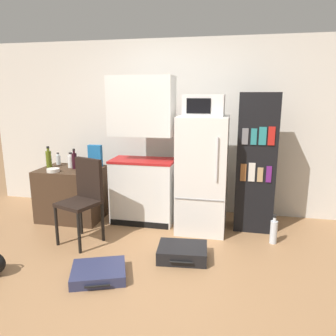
# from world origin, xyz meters

# --- Properties ---
(ground_plane) EXTENTS (24.00, 24.00, 0.00)m
(ground_plane) POSITION_xyz_m (0.00, 0.00, 0.00)
(ground_plane) COLOR #A3754C
(wall_back) EXTENTS (6.40, 0.10, 2.44)m
(wall_back) POSITION_xyz_m (0.20, 2.00, 1.22)
(wall_back) COLOR silver
(wall_back) RESTS_ON ground_plane
(side_table) EXTENTS (0.83, 0.64, 0.71)m
(side_table) POSITION_xyz_m (-1.42, 1.28, 0.35)
(side_table) COLOR #422D1E
(side_table) RESTS_ON ground_plane
(kitchen_hutch) EXTENTS (0.83, 0.46, 1.92)m
(kitchen_hutch) POSITION_xyz_m (-0.43, 1.38, 0.90)
(kitchen_hutch) COLOR silver
(kitchen_hutch) RESTS_ON ground_plane
(refrigerator) EXTENTS (0.60, 0.65, 1.44)m
(refrigerator) POSITION_xyz_m (0.37, 1.29, 0.72)
(refrigerator) COLOR white
(refrigerator) RESTS_ON ground_plane
(microwave) EXTENTS (0.47, 0.39, 0.25)m
(microwave) POSITION_xyz_m (0.37, 1.29, 1.56)
(microwave) COLOR silver
(microwave) RESTS_ON refrigerator
(bookshelf) EXTENTS (0.47, 0.34, 1.72)m
(bookshelf) POSITION_xyz_m (1.01, 1.44, 0.86)
(bookshelf) COLOR black
(bookshelf) RESTS_ON ground_plane
(bottle_olive_oil) EXTENTS (0.07, 0.07, 0.29)m
(bottle_olive_oil) POSITION_xyz_m (-1.75, 1.30, 0.83)
(bottle_olive_oil) COLOR #566619
(bottle_olive_oil) RESTS_ON side_table
(bottle_milk_white) EXTENTS (0.09, 0.09, 0.21)m
(bottle_milk_white) POSITION_xyz_m (-1.44, 1.35, 0.79)
(bottle_milk_white) COLOR white
(bottle_milk_white) RESTS_ON side_table
(bottle_clear_short) EXTENTS (0.06, 0.06, 0.17)m
(bottle_clear_short) POSITION_xyz_m (-1.72, 1.49, 0.78)
(bottle_clear_short) COLOR silver
(bottle_clear_short) RESTS_ON side_table
(bottle_wine_dark) EXTENTS (0.07, 0.07, 0.27)m
(bottle_wine_dark) POSITION_xyz_m (-1.36, 1.28, 0.82)
(bottle_wine_dark) COLOR black
(bottle_wine_dark) RESTS_ON side_table
(bowl) EXTENTS (0.16, 0.16, 0.04)m
(bowl) POSITION_xyz_m (-1.54, 1.06, 0.73)
(bowl) COLOR silver
(bowl) RESTS_ON side_table
(cereal_box) EXTENTS (0.19, 0.07, 0.30)m
(cereal_box) POSITION_xyz_m (-1.15, 1.48, 0.86)
(cereal_box) COLOR #1E66A8
(cereal_box) RESTS_ON side_table
(chair) EXTENTS (0.51, 0.51, 0.97)m
(chair) POSITION_xyz_m (-0.92, 0.66, 0.58)
(chair) COLOR black
(chair) RESTS_ON ground_plane
(suitcase_large_flat) EXTENTS (0.55, 0.45, 0.14)m
(suitcase_large_flat) POSITION_xyz_m (0.26, 0.45, 0.07)
(suitcase_large_flat) COLOR black
(suitcase_large_flat) RESTS_ON ground_plane
(suitcase_small_flat) EXTENTS (0.62, 0.57, 0.10)m
(suitcase_small_flat) POSITION_xyz_m (-0.45, -0.07, 0.05)
(suitcase_small_flat) COLOR navy
(suitcase_small_flat) RESTS_ON ground_plane
(water_bottle_front) EXTENTS (0.08, 0.08, 0.35)m
(water_bottle_front) POSITION_xyz_m (1.23, 1.03, 0.15)
(water_bottle_front) COLOR silver
(water_bottle_front) RESTS_ON ground_plane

